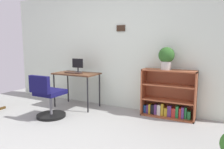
{
  "coord_description": "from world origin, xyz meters",
  "views": [
    {
      "loc": [
        2.06,
        -1.79,
        1.29
      ],
      "look_at": [
        0.54,
        1.2,
        0.82
      ],
      "focal_mm": 33.25,
      "sensor_mm": 36.0,
      "label": 1
    }
  ],
  "objects": [
    {
      "name": "desk",
      "position": [
        -0.56,
        1.7,
        0.66
      ],
      "size": [
        0.92,
        0.53,
        0.73
      ],
      "color": "brown",
      "rests_on": "ground_plane"
    },
    {
      "name": "potted_plant_on_shelf",
      "position": [
        1.25,
        1.9,
        1.09
      ],
      "size": [
        0.28,
        0.28,
        0.4
      ],
      "color": "#B7B2A8",
      "rests_on": "bookshelf_low"
    },
    {
      "name": "monitor",
      "position": [
        -0.57,
        1.77,
        0.88
      ],
      "size": [
        0.26,
        0.17,
        0.29
      ],
      "color": "#262628",
      "rests_on": "desk"
    },
    {
      "name": "keyboard",
      "position": [
        -0.57,
        1.62,
        0.73
      ],
      "size": [
        0.38,
        0.12,
        0.02
      ],
      "primitive_type": "cube",
      "color": "#311F19",
      "rests_on": "desk"
    },
    {
      "name": "ground_plane",
      "position": [
        0.0,
        0.0,
        0.0
      ],
      "size": [
        6.24,
        6.24,
        0.0
      ],
      "primitive_type": "plane",
      "color": "gray"
    },
    {
      "name": "bookshelf_low",
      "position": [
        1.3,
        1.96,
        0.37
      ],
      "size": [
        0.95,
        0.3,
        0.87
      ],
      "color": "#A05130",
      "rests_on": "ground_plane"
    },
    {
      "name": "office_chair",
      "position": [
        -0.59,
        0.9,
        0.34
      ],
      "size": [
        0.52,
        0.54,
        0.79
      ],
      "color": "black",
      "rests_on": "ground_plane"
    },
    {
      "name": "wall_back",
      "position": [
        0.0,
        2.15,
        1.22
      ],
      "size": [
        5.2,
        0.12,
        2.43
      ],
      "color": "silver",
      "rests_on": "ground_plane"
    }
  ]
}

